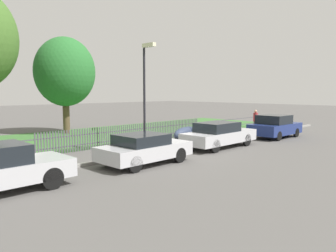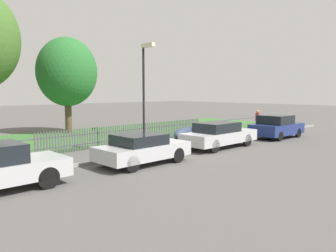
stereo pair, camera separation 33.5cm
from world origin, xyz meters
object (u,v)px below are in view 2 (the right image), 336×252
(covered_motorcycle, at_px, (186,134))
(pedestrian_near_fence, at_px, (258,120))
(tree_mid_park, at_px, (67,72))
(parked_car_navy_estate, at_px, (219,135))
(street_lamp, at_px, (145,84))
(parked_car_red_compact, at_px, (276,127))
(parked_car_black_saloon, at_px, (142,148))

(covered_motorcycle, bearing_deg, pedestrian_near_fence, -2.62)
(tree_mid_park, xyz_separation_m, pedestrian_near_fence, (10.06, -8.94, -3.35))
(parked_car_navy_estate, distance_m, covered_motorcycle, 1.91)
(covered_motorcycle, bearing_deg, tree_mid_park, 99.06)
(parked_car_navy_estate, xyz_separation_m, tree_mid_park, (-2.92, 11.04, 3.57))
(street_lamp, bearing_deg, parked_car_red_compact, -10.80)
(parked_car_navy_estate, bearing_deg, pedestrian_near_fence, 15.65)
(parked_car_navy_estate, relative_size, street_lamp, 0.89)
(parked_car_red_compact, bearing_deg, parked_car_navy_estate, 178.04)
(covered_motorcycle, bearing_deg, parked_car_black_saloon, -161.06)
(parked_car_red_compact, xyz_separation_m, covered_motorcycle, (-6.19, 2.04, -0.12))
(parked_car_black_saloon, relative_size, parked_car_red_compact, 1.03)
(parked_car_red_compact, bearing_deg, tree_mid_park, 127.39)
(parked_car_black_saloon, bearing_deg, covered_motorcycle, 22.58)
(covered_motorcycle, relative_size, pedestrian_near_fence, 1.14)
(covered_motorcycle, distance_m, tree_mid_park, 10.19)
(parked_car_red_compact, xyz_separation_m, pedestrian_near_fence, (1.59, 2.33, 0.19))
(parked_car_black_saloon, height_order, street_lamp, street_lamp)
(tree_mid_park, bearing_deg, pedestrian_near_fence, -41.64)
(pedestrian_near_fence, bearing_deg, parked_car_red_compact, -6.42)
(covered_motorcycle, height_order, street_lamp, street_lamp)
(parked_car_navy_estate, xyz_separation_m, covered_motorcycle, (-0.64, 1.80, -0.09))
(covered_motorcycle, distance_m, street_lamp, 4.08)
(parked_car_red_compact, distance_m, pedestrian_near_fence, 2.83)
(covered_motorcycle, relative_size, street_lamp, 0.36)
(street_lamp, bearing_deg, parked_car_black_saloon, -132.57)
(parked_car_navy_estate, relative_size, covered_motorcycle, 2.47)
(parked_car_navy_estate, bearing_deg, street_lamp, 156.86)
(street_lamp, bearing_deg, covered_motorcycle, 5.04)
(parked_car_navy_estate, bearing_deg, parked_car_black_saloon, -177.74)
(covered_motorcycle, bearing_deg, street_lamp, -179.76)
(covered_motorcycle, height_order, pedestrian_near_fence, pedestrian_near_fence)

